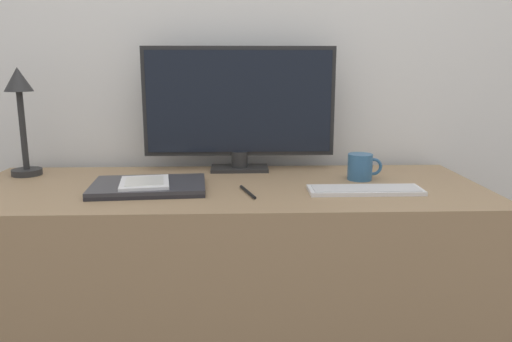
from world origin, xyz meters
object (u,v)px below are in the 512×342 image
object	(u,v)px
laptop	(149,186)
ereader	(145,183)
desk_lamp	(20,105)
keyboard	(365,190)
coffee_mug	(361,167)
monitor	(239,106)
pen	(248,192)

from	to	relation	value
laptop	ereader	world-z (taller)	ereader
laptop	desk_lamp	bearing A→B (deg)	153.86
keyboard	coffee_mug	world-z (taller)	coffee_mug
coffee_mug	laptop	bearing A→B (deg)	-170.50
keyboard	ereader	distance (m)	0.64
ereader	desk_lamp	bearing A→B (deg)	151.56
keyboard	laptop	xyz separation A→B (m)	(-0.63, 0.05, 0.00)
monitor	laptop	size ratio (longest dim) A/B	1.90
keyboard	ereader	xyz separation A→B (m)	(-0.64, 0.03, 0.02)
laptop	ereader	xyz separation A→B (m)	(-0.01, -0.02, 0.02)
laptop	coffee_mug	world-z (taller)	coffee_mug
pen	ereader	bearing A→B (deg)	173.30
laptop	pen	world-z (taller)	laptop
laptop	coffee_mug	size ratio (longest dim) A/B	3.11
laptop	pen	size ratio (longest dim) A/B	2.54
ereader	coffee_mug	world-z (taller)	coffee_mug
pen	coffee_mug	bearing A→B (deg)	24.01
keyboard	pen	size ratio (longest dim) A/B	2.42
laptop	pen	distance (m)	0.30
monitor	ereader	distance (m)	0.45
monitor	pen	distance (m)	0.39
ereader	pen	distance (m)	0.30
laptop	keyboard	bearing A→B (deg)	-4.65
keyboard	desk_lamp	xyz separation A→B (m)	(-1.08, 0.27, 0.23)
laptop	coffee_mug	xyz separation A→B (m)	(0.66, 0.11, 0.03)
monitor	desk_lamp	distance (m)	0.72
keyboard	coffee_mug	size ratio (longest dim) A/B	2.96
laptop	ereader	bearing A→B (deg)	-115.83
keyboard	desk_lamp	size ratio (longest dim) A/B	0.93
laptop	desk_lamp	distance (m)	0.54
keyboard	desk_lamp	distance (m)	1.14
monitor	keyboard	size ratio (longest dim) A/B	2.00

